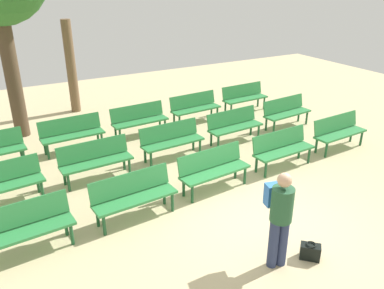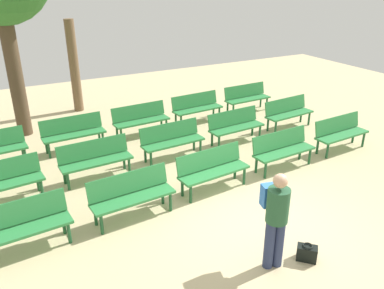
# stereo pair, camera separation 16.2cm
# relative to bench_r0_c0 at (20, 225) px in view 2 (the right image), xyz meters

# --- Properties ---
(ground_plane) EXTENTS (24.60, 24.60, 0.00)m
(ground_plane) POSITION_rel_bench_r0_c0_xyz_m (3.99, -1.33, -0.50)
(ground_plane) COLOR #CCB789
(bench_r0_c0) EXTENTS (1.63, 0.60, 0.87)m
(bench_r0_c0) POSITION_rel_bench_r0_c0_xyz_m (0.00, 0.00, 0.00)
(bench_r0_c0) COLOR #2D8442
(bench_r0_c0) RESTS_ON ground_plane
(bench_r0_c1) EXTENTS (1.63, 0.59, 0.87)m
(bench_r0_c1) POSITION_rel_bench_r0_c0_xyz_m (1.96, 0.09, 0.00)
(bench_r0_c1) COLOR #2D8442
(bench_r0_c1) RESTS_ON ground_plane
(bench_r0_c2) EXTENTS (1.64, 0.62, 0.87)m
(bench_r0_c2) POSITION_rel_bench_r0_c0_xyz_m (3.84, 0.27, 0.00)
(bench_r0_c2) COLOR #2D8442
(bench_r0_c2) RESTS_ON ground_plane
(bench_r0_c3) EXTENTS (1.62, 0.56, 0.87)m
(bench_r0_c3) POSITION_rel_bench_r0_c0_xyz_m (5.83, 0.37, 0.00)
(bench_r0_c3) COLOR #2D8442
(bench_r0_c3) RESTS_ON ground_plane
(bench_r0_c4) EXTENTS (1.62, 0.57, 0.87)m
(bench_r0_c4) POSITION_rel_bench_r0_c0_xyz_m (7.85, 0.48, 0.00)
(bench_r0_c4) COLOR #2D8442
(bench_r0_c4) RESTS_ON ground_plane
(bench_r1_c0) EXTENTS (1.64, 0.63, 0.87)m
(bench_r1_c0) POSITION_rel_bench_r0_c0_xyz_m (-0.17, 1.78, 0.00)
(bench_r1_c0) COLOR #2D8442
(bench_r1_c0) RESTS_ON ground_plane
(bench_r1_c1) EXTENTS (1.62, 0.55, 0.87)m
(bench_r1_c1) POSITION_rel_bench_r0_c0_xyz_m (1.79, 1.94, 0.00)
(bench_r1_c1) COLOR #2D8442
(bench_r1_c1) RESTS_ON ground_plane
(bench_r1_c2) EXTENTS (1.62, 0.57, 0.87)m
(bench_r1_c2) POSITION_rel_bench_r0_c0_xyz_m (3.76, 2.11, 0.00)
(bench_r1_c2) COLOR #2D8442
(bench_r1_c2) RESTS_ON ground_plane
(bench_r1_c3) EXTENTS (1.63, 0.59, 0.87)m
(bench_r1_c3) POSITION_rel_bench_r0_c0_xyz_m (5.72, 2.20, 0.00)
(bench_r1_c3) COLOR #2D8442
(bench_r1_c3) RESTS_ON ground_plane
(bench_r1_c4) EXTENTS (1.64, 0.62, 0.87)m
(bench_r1_c4) POSITION_rel_bench_r0_c0_xyz_m (7.73, 2.38, 0.00)
(bench_r1_c4) COLOR #2D8442
(bench_r1_c4) RESTS_ON ground_plane
(bench_r2_c1) EXTENTS (1.62, 0.55, 0.87)m
(bench_r2_c1) POSITION_rel_bench_r0_c0_xyz_m (1.71, 3.77, 0.00)
(bench_r2_c1) COLOR #2D8442
(bench_r2_c1) RESTS_ON ground_plane
(bench_r2_c2) EXTENTS (1.62, 0.57, 0.87)m
(bench_r2_c2) POSITION_rel_bench_r0_c0_xyz_m (3.63, 3.89, 0.00)
(bench_r2_c2) COLOR #2D8442
(bench_r2_c2) RESTS_ON ground_plane
(bench_r2_c3) EXTENTS (1.63, 0.58, 0.87)m
(bench_r2_c3) POSITION_rel_bench_r0_c0_xyz_m (5.55, 4.08, 0.00)
(bench_r2_c3) COLOR #2D8442
(bench_r2_c3) RESTS_ON ground_plane
(bench_r2_c4) EXTENTS (1.62, 0.54, 0.87)m
(bench_r2_c4) POSITION_rel_bench_r0_c0_xyz_m (7.53, 4.22, 0.00)
(bench_r2_c4) COLOR #2D8442
(bench_r2_c4) RESTS_ON ground_plane
(tree_1) EXTENTS (0.31, 0.31, 2.98)m
(tree_1) POSITION_rel_bench_r0_c0_xyz_m (2.57, 6.95, 0.99)
(tree_1) COLOR brown
(tree_1) RESTS_ON ground_plane
(visitor_with_backpack) EXTENTS (0.42, 0.58, 1.65)m
(visitor_with_backpack) POSITION_rel_bench_r0_c0_xyz_m (3.44, -2.25, 0.43)
(visitor_with_backpack) COLOR navy
(visitor_with_backpack) RESTS_ON ground_plane
(handbag) EXTENTS (0.35, 0.35, 0.29)m
(handbag) POSITION_rel_bench_r0_c0_xyz_m (4.01, -2.44, -0.37)
(handbag) COLOR black
(handbag) RESTS_ON ground_plane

